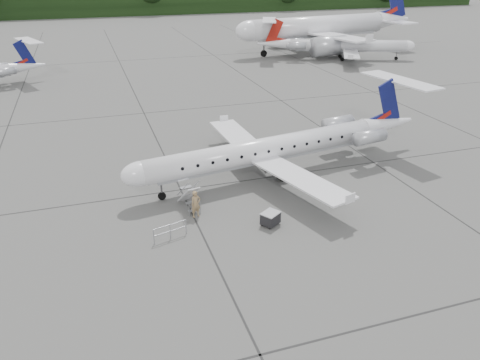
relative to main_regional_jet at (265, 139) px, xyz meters
name	(u,v)px	position (x,y,z in m)	size (l,w,h in m)	color
ground	(296,221)	(-0.49, -7.26, -3.24)	(320.00, 320.00, 0.00)	#575755
treeline	(118,2)	(-0.49, 122.74, 0.76)	(260.00, 4.00, 8.00)	black
main_regional_jet	(265,139)	(0.00, 0.00, 0.00)	(25.23, 18.17, 6.47)	white
airstair	(188,195)	(-6.81, -3.24, -2.22)	(0.85, 2.30, 2.03)	white
passenger	(196,204)	(-6.60, -4.53, -2.29)	(0.69, 0.45, 1.89)	#957951
safety_railing	(170,232)	(-8.77, -6.75, -2.74)	(2.20, 0.08, 1.00)	#919499
baggage_cart	(270,218)	(-2.26, -7.13, -2.75)	(1.11, 0.90, 0.97)	black
bg_narrowbody	(318,16)	(29.16, 49.03, 3.12)	(35.43, 25.51, 12.72)	white
bg_regional_right	(348,40)	(30.78, 40.63, 0.08)	(25.27, 18.19, 6.63)	white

